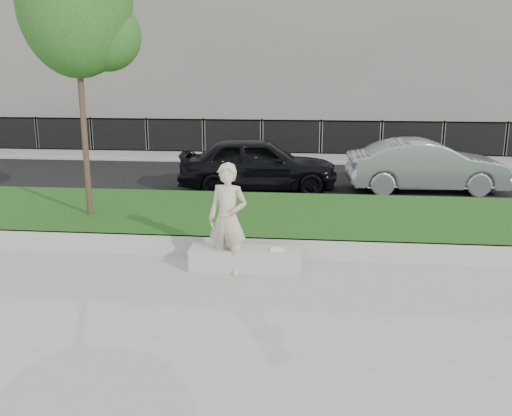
# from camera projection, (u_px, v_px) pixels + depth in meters

# --- Properties ---
(ground) EXTENTS (90.00, 90.00, 0.00)m
(ground) POSITION_uv_depth(u_px,v_px,m) (230.00, 277.00, 9.87)
(ground) COLOR gray
(ground) RESTS_ON ground
(grass_bank) EXTENTS (34.00, 4.00, 0.40)m
(grass_bank) POSITION_uv_depth(u_px,v_px,m) (250.00, 220.00, 12.71)
(grass_bank) COLOR black
(grass_bank) RESTS_ON ground
(grass_kerb) EXTENTS (34.00, 0.08, 0.40)m
(grass_kerb) POSITION_uv_depth(u_px,v_px,m) (238.00, 248.00, 10.82)
(grass_kerb) COLOR #9F9C95
(grass_kerb) RESTS_ON ground
(street) EXTENTS (34.00, 7.00, 0.04)m
(street) POSITION_uv_depth(u_px,v_px,m) (270.00, 180.00, 18.06)
(street) COLOR black
(street) RESTS_ON ground
(far_pavement) EXTENTS (34.00, 3.00, 0.12)m
(far_pavement) POSITION_uv_depth(u_px,v_px,m) (279.00, 157.00, 22.39)
(far_pavement) COLOR gray
(far_pavement) RESTS_ON ground
(iron_fence) EXTENTS (32.00, 0.30, 1.50)m
(iron_fence) POSITION_uv_depth(u_px,v_px,m) (278.00, 148.00, 21.31)
(iron_fence) COLOR slate
(iron_fence) RESTS_ON far_pavement
(building_facade) EXTENTS (34.00, 10.00, 10.00)m
(building_facade) POSITION_uv_depth(u_px,v_px,m) (290.00, 35.00, 27.93)
(building_facade) COLOR slate
(building_facade) RESTS_ON ground
(stone_bench) EXTENTS (1.98, 0.49, 0.40)m
(stone_bench) POSITION_uv_depth(u_px,v_px,m) (245.00, 259.00, 10.18)
(stone_bench) COLOR #9F9C95
(stone_bench) RESTS_ON ground
(man) EXTENTS (0.81, 0.64, 1.95)m
(man) POSITION_uv_depth(u_px,v_px,m) (228.00, 219.00, 9.88)
(man) COLOR #C3B896
(man) RESTS_ON ground
(book) EXTENTS (0.24, 0.18, 0.03)m
(book) POSITION_uv_depth(u_px,v_px,m) (277.00, 250.00, 10.01)
(book) COLOR white
(book) RESTS_ON stone_bench
(young_tree) EXTENTS (2.40, 2.29, 5.87)m
(young_tree) POSITION_uv_depth(u_px,v_px,m) (80.00, 9.00, 11.47)
(young_tree) COLOR #38281C
(young_tree) RESTS_ON grass_bank
(car_dark) EXTENTS (4.69, 2.28, 1.54)m
(car_dark) POSITION_uv_depth(u_px,v_px,m) (258.00, 164.00, 16.34)
(car_dark) COLOR black
(car_dark) RESTS_ON street
(car_silver) EXTENTS (4.56, 1.86, 1.47)m
(car_silver) POSITION_uv_depth(u_px,v_px,m) (427.00, 166.00, 16.20)
(car_silver) COLOR gray
(car_silver) RESTS_ON street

